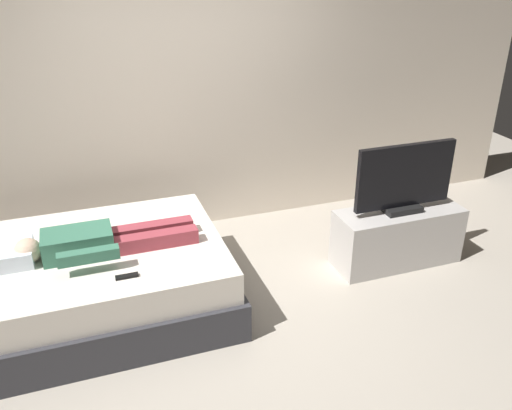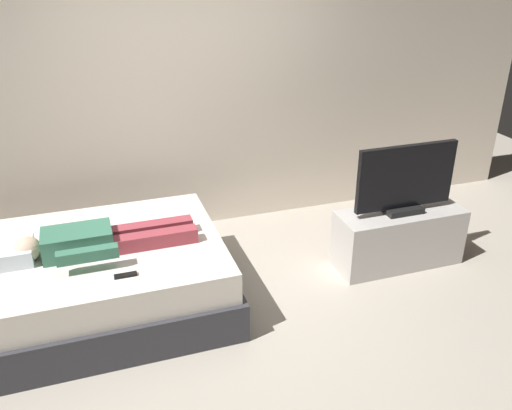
% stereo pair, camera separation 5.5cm
% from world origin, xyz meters
% --- Properties ---
extents(ground_plane, '(10.00, 10.00, 0.00)m').
position_xyz_m(ground_plane, '(0.00, 0.00, 0.00)').
color(ground_plane, '#ADA393').
extents(back_wall, '(6.40, 0.10, 2.80)m').
position_xyz_m(back_wall, '(0.40, 1.69, 1.40)').
color(back_wall, beige).
rests_on(back_wall, ground).
extents(bed, '(1.92, 1.47, 0.54)m').
position_xyz_m(bed, '(-0.97, 0.49, 0.26)').
color(bed, '#333338').
rests_on(bed, ground).
extents(person, '(1.26, 0.46, 0.18)m').
position_xyz_m(person, '(-0.94, 0.43, 0.62)').
color(person, '#387056').
rests_on(person, bed).
extents(remote, '(0.15, 0.04, 0.02)m').
position_xyz_m(remote, '(-0.79, 0.02, 0.55)').
color(remote, black).
rests_on(remote, bed).
extents(tv_stand, '(1.10, 0.40, 0.50)m').
position_xyz_m(tv_stand, '(1.53, 0.35, 0.25)').
color(tv_stand, '#B7B2AD').
rests_on(tv_stand, ground).
extents(tv, '(0.88, 0.20, 0.59)m').
position_xyz_m(tv, '(1.53, 0.35, 0.78)').
color(tv, black).
rests_on(tv, tv_stand).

